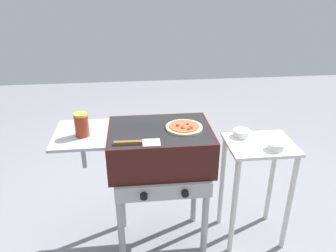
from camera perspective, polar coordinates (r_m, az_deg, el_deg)
ground_plane at (r=2.53m, az=-1.19°, el=-19.34°), size 8.00×8.00×0.00m
grill at (r=2.07m, az=-1.75°, el=-4.25°), size 0.96×0.53×0.90m
pizza_pepperoni at (r=2.02m, az=2.85°, el=-0.14°), size 0.23×0.23×0.04m
sauce_jar at (r=1.97m, az=-14.88°, el=0.19°), size 0.08×0.08×0.14m
spatula at (r=1.84m, az=-5.29°, el=-2.94°), size 0.26×0.09×0.02m
prep_table at (r=2.32m, az=15.27°, el=-7.72°), size 0.44×0.36×0.77m
topping_bowl_near at (r=2.16m, az=18.36°, el=-3.42°), size 0.10×0.10×0.04m
topping_bowl_far at (r=2.27m, az=12.78°, el=-1.30°), size 0.12×0.12×0.04m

